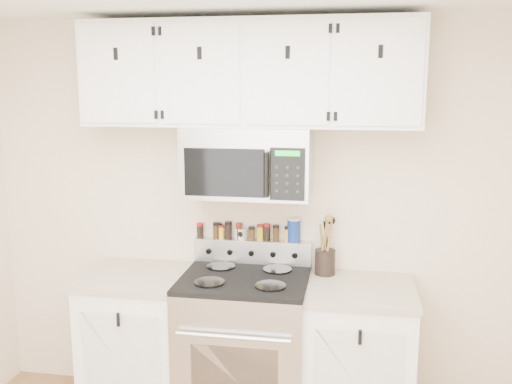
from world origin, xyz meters
TOP-DOWN VIEW (x-y plane):
  - back_wall at (0.00, 1.75)m, footprint 3.50×0.01m
  - range at (0.00, 1.43)m, footprint 0.76×0.65m
  - base_cabinet_left at (-0.69, 1.45)m, footprint 0.64×0.62m
  - base_cabinet_right at (0.69, 1.45)m, footprint 0.64×0.62m
  - microwave at (0.00, 1.55)m, footprint 0.76×0.44m
  - upper_cabinets at (-0.00, 1.58)m, footprint 2.00×0.35m
  - utensil_crock at (0.47, 1.64)m, footprint 0.13×0.13m
  - kitchen_timer at (-0.07, 1.71)m, footprint 0.07×0.07m
  - salt_canister at (0.27, 1.71)m, footprint 0.08×0.08m
  - spice_jar_0 at (-0.35, 1.71)m, footprint 0.05×0.05m
  - spice_jar_1 at (-0.24, 1.71)m, footprint 0.04×0.04m
  - spice_jar_2 at (-0.23, 1.71)m, footprint 0.04×0.04m
  - spice_jar_3 at (-0.21, 1.71)m, footprint 0.04×0.04m
  - spice_jar_4 at (-0.16, 1.71)m, footprint 0.05×0.05m
  - spice_jar_5 at (-0.09, 1.71)m, footprint 0.04×0.04m
  - spice_jar_6 at (-0.01, 1.71)m, footprint 0.04×0.04m
  - spice_jar_7 at (0.05, 1.71)m, footprint 0.04×0.04m
  - spice_jar_8 at (0.09, 1.71)m, footprint 0.04×0.04m
  - spice_jar_9 at (0.15, 1.71)m, footprint 0.04×0.04m
  - spice_jar_10 at (0.23, 1.71)m, footprint 0.04×0.04m

SIDE VIEW (x-z plane):
  - base_cabinet_left at x=-0.69m, z-range 0.00..0.92m
  - base_cabinet_right at x=0.69m, z-range 0.00..0.92m
  - range at x=0.00m, z-range -0.06..1.04m
  - utensil_crock at x=0.47m, z-range 0.83..1.20m
  - kitchen_timer at x=-0.07m, z-range 1.10..1.17m
  - spice_jar_6 at x=-0.01m, z-range 1.10..1.19m
  - spice_jar_3 at x=-0.21m, z-range 1.10..1.19m
  - spice_jar_0 at x=-0.35m, z-range 1.10..1.20m
  - spice_jar_10 at x=0.23m, z-range 1.10..1.20m
  - spice_jar_2 at x=-0.23m, z-range 1.10..1.20m
  - spice_jar_7 at x=0.05m, z-range 1.10..1.20m
  - spice_jar_1 at x=-0.24m, z-range 1.10..1.20m
  - spice_jar_9 at x=0.15m, z-range 1.10..1.20m
  - spice_jar_5 at x=-0.09m, z-range 1.10..1.21m
  - spice_jar_8 at x=0.09m, z-range 1.10..1.21m
  - spice_jar_4 at x=-0.16m, z-range 1.10..1.21m
  - salt_canister at x=0.27m, z-range 1.10..1.25m
  - back_wall at x=0.00m, z-range 0.00..2.50m
  - microwave at x=0.00m, z-range 1.42..1.84m
  - upper_cabinets at x=0.00m, z-range 1.84..2.46m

